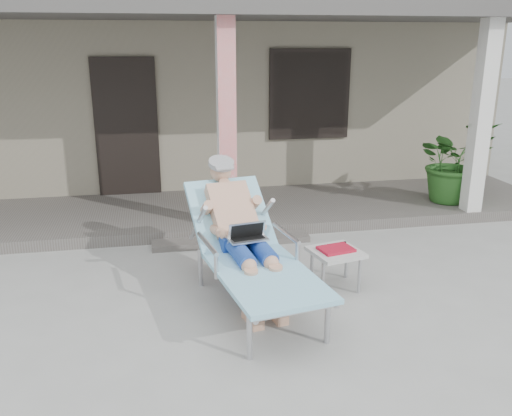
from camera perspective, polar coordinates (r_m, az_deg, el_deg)
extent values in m
plane|color=#9E9E99|center=(5.26, 0.40, -10.86)|extent=(60.00, 60.00, 0.00)
cube|color=gray|center=(11.13, -6.25, 12.07)|extent=(10.00, 5.00, 3.00)
cube|color=#474442|center=(11.11, -6.55, 20.58)|extent=(10.40, 5.40, 0.30)
cube|color=black|center=(8.62, -13.46, 8.24)|extent=(0.95, 0.06, 2.10)
cube|color=black|center=(8.92, 5.66, 11.82)|extent=(1.20, 0.06, 1.30)
cube|color=black|center=(8.91, 5.67, 11.81)|extent=(1.32, 0.05, 1.42)
cube|color=#605B56|center=(7.97, -3.79, -0.35)|extent=(10.00, 2.00, 0.15)
cube|color=red|center=(6.84, -3.12, 8.61)|extent=(0.22, 0.22, 2.61)
cube|color=silver|center=(8.08, 22.59, 8.66)|extent=(0.22, 0.22, 2.61)
cube|color=#474442|center=(7.61, -4.23, 20.22)|extent=(10.00, 2.30, 0.24)
cube|color=#605B56|center=(6.91, -2.59, -3.47)|extent=(2.00, 0.30, 0.07)
cylinder|color=#B7B7BC|center=(4.45, -0.70, -13.37)|extent=(0.05, 0.05, 0.41)
cylinder|color=#B7B7BC|center=(4.71, 7.52, -11.71)|extent=(0.05, 0.05, 0.41)
cylinder|color=#B7B7BC|center=(5.72, -5.86, -6.25)|extent=(0.05, 0.05, 0.41)
cylinder|color=#B7B7BC|center=(5.92, 0.74, -5.31)|extent=(0.05, 0.05, 0.41)
cube|color=#B7B7BC|center=(4.90, 1.01, -7.42)|extent=(0.92, 1.46, 0.03)
cube|color=#9AC2EF|center=(4.89, 1.02, -7.13)|extent=(1.04, 1.52, 0.04)
cube|color=#B7B7BC|center=(5.68, -2.71, -1.09)|extent=(0.80, 0.76, 0.55)
cube|color=#9AC2EF|center=(5.67, -2.72, -0.73)|extent=(0.92, 0.86, 0.62)
cylinder|color=#98989A|center=(5.83, -3.78, 4.79)|extent=(0.32, 0.32, 0.14)
cube|color=silver|center=(5.24, -0.95, -3.19)|extent=(0.41, 0.32, 0.26)
cube|color=#BABAB5|center=(5.66, 8.40, -4.62)|extent=(0.58, 0.58, 0.04)
cylinder|color=#B7B7BC|center=(5.51, 7.05, -7.47)|extent=(0.03, 0.03, 0.37)
cylinder|color=#B7B7BC|center=(5.64, 10.83, -7.09)|extent=(0.03, 0.03, 0.37)
cylinder|color=#B7B7BC|center=(5.85, 5.90, -5.93)|extent=(0.03, 0.03, 0.37)
cylinder|color=#B7B7BC|center=(5.97, 9.48, -5.61)|extent=(0.03, 0.03, 0.37)
cube|color=#AF1228|center=(5.65, 8.42, -4.30)|extent=(0.39, 0.32, 0.03)
cube|color=black|center=(5.76, 8.01, -3.90)|extent=(0.33, 0.09, 0.03)
imported|color=#26591E|center=(8.58, 20.06, 4.66)|extent=(1.15, 1.01, 1.23)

